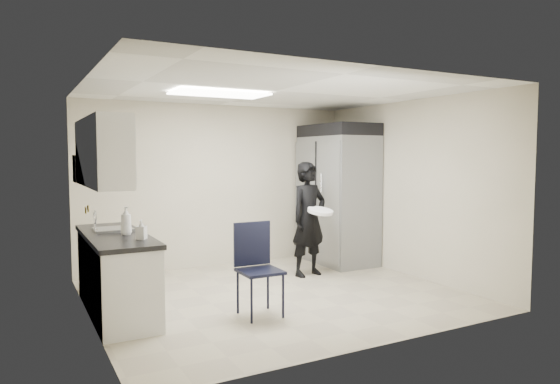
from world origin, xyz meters
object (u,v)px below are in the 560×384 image
folding_chair (260,271)px  commercial_fridge (337,200)px  man_tuxedo (309,219)px  lower_counter (116,276)px

folding_chair → commercial_fridge: bearing=39.9°
man_tuxedo → folding_chair: bearing=-147.9°
lower_counter → man_tuxedo: size_ratio=1.12×
folding_chair → man_tuxedo: size_ratio=0.59×
folding_chair → man_tuxedo: bearing=43.6°
commercial_fridge → man_tuxedo: bearing=-147.6°
commercial_fridge → man_tuxedo: (-0.92, -0.59, -0.20)m
lower_counter → folding_chair: bearing=-31.9°
commercial_fridge → folding_chair: (-2.39, -1.94, -0.55)m
lower_counter → commercial_fridge: 3.98m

